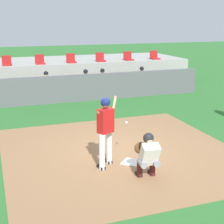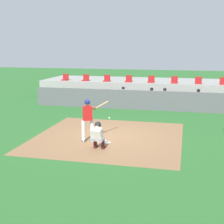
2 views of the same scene
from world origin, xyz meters
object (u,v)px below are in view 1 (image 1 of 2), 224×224
(stadium_seat_3, at_px, (40,61))
(stadium_seat_5, at_px, (100,59))
(catcher_crouched, at_px, (148,154))
(dugout_player_3, at_px, (143,79))
(batter_at_plate, at_px, (106,128))
(stadium_seat_7, at_px, (155,57))
(stadium_seat_4, at_px, (71,60))
(dugout_player_0, at_px, (47,85))
(dugout_player_1, at_px, (86,83))
(stadium_seat_2, at_px, (7,63))
(home_plate, at_px, (131,162))
(stadium_seat_6, at_px, (128,58))
(dugout_player_2, at_px, (103,81))

(stadium_seat_3, relative_size, stadium_seat_5, 1.00)
(catcher_crouched, bearing_deg, dugout_player_3, 66.12)
(batter_at_plate, bearing_deg, stadium_seat_3, 90.74)
(stadium_seat_7, bearing_deg, stadium_seat_4, 180.00)
(catcher_crouched, xyz_separation_m, dugout_player_0, (-0.84, 9.07, 0.06))
(dugout_player_3, xyz_separation_m, stadium_seat_4, (-3.22, 2.03, 0.86))
(dugout_player_0, relative_size, dugout_player_1, 1.00)
(stadium_seat_2, height_order, stadium_seat_5, same)
(home_plate, distance_m, dugout_player_0, 8.21)
(stadium_seat_3, bearing_deg, batter_at_plate, -89.26)
(stadium_seat_4, relative_size, stadium_seat_5, 1.00)
(stadium_seat_3, bearing_deg, dugout_player_3, -22.80)
(stadium_seat_3, height_order, stadium_seat_4, same)
(dugout_player_0, relative_size, stadium_seat_5, 2.71)
(dugout_player_0, relative_size, stadium_seat_7, 2.71)
(batter_at_plate, height_order, dugout_player_0, batter_at_plate)
(catcher_crouched, bearing_deg, stadium_seat_6, 69.96)
(batter_at_plate, bearing_deg, stadium_seat_4, 81.61)
(stadium_seat_4, bearing_deg, stadium_seat_5, 0.00)
(catcher_crouched, xyz_separation_m, stadium_seat_2, (-2.45, 11.10, 0.93))
(dugout_player_0, distance_m, stadium_seat_5, 3.94)
(batter_at_plate, height_order, dugout_player_2, batter_at_plate)
(stadium_seat_6, bearing_deg, dugout_player_2, -136.48)
(batter_at_plate, distance_m, dugout_player_0, 8.11)
(dugout_player_0, bearing_deg, batter_at_plate, -88.96)
(batter_at_plate, xyz_separation_m, stadium_seat_3, (-0.13, 10.14, 0.50))
(dugout_player_0, height_order, stadium_seat_6, stadium_seat_6)
(dugout_player_3, bearing_deg, dugout_player_2, 180.00)
(dugout_player_3, bearing_deg, dugout_player_0, 180.00)
(stadium_seat_3, bearing_deg, dugout_player_2, -36.67)
(batter_at_plate, relative_size, stadium_seat_2, 3.76)
(dugout_player_2, distance_m, stadium_seat_4, 2.47)
(dugout_player_3, relative_size, stadium_seat_7, 2.71)
(dugout_player_3, distance_m, stadium_seat_6, 2.21)
(dugout_player_1, height_order, stadium_seat_4, stadium_seat_4)
(batter_at_plate, xyz_separation_m, stadium_seat_4, (1.49, 10.14, 0.50))
(stadium_seat_2, bearing_deg, dugout_player_2, -25.03)
(stadium_seat_2, bearing_deg, stadium_seat_5, 0.00)
(home_plate, height_order, stadium_seat_6, stadium_seat_6)
(catcher_crouched, bearing_deg, stadium_seat_2, 102.44)
(stadium_seat_5, bearing_deg, stadium_seat_4, 180.00)
(dugout_player_3, height_order, stadium_seat_7, stadium_seat_7)
(stadium_seat_2, bearing_deg, stadium_seat_3, 0.00)
(batter_at_plate, height_order, dugout_player_3, batter_at_plate)
(dugout_player_0, bearing_deg, stadium_seat_5, 31.91)
(stadium_seat_2, xyz_separation_m, stadium_seat_3, (1.62, 0.00, 0.00))
(stadium_seat_2, bearing_deg, catcher_crouched, -77.56)
(stadium_seat_5, bearing_deg, batter_at_plate, -107.10)
(stadium_seat_4, bearing_deg, dugout_player_2, -61.44)
(dugout_player_3, distance_m, stadium_seat_3, 5.32)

